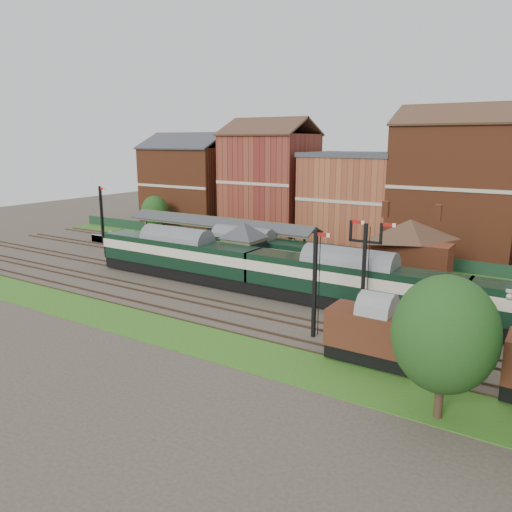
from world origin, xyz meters
The scene contains 18 objects.
ground centered at (0.00, 0.00, 0.00)m, with size 160.00×160.00×0.00m, color #473D33.
grass_back centered at (0.00, 16.00, 0.03)m, with size 90.00×4.50×0.06m, color #2D6619.
grass_front centered at (0.00, -12.00, 0.03)m, with size 90.00×5.00×0.06m, color #2D6619.
fence centered at (0.00, 18.00, 0.75)m, with size 90.00×0.12×1.50m, color #193823.
platform centered at (-5.00, 9.75, 0.50)m, with size 55.00×3.40×1.00m, color #2D2D2D.
signal_box centered at (-3.00, 3.25, 3.19)m, with size 5.40×5.40×6.00m.
brick_hut centered at (5.00, 3.25, 1.20)m, with size 3.20×2.64×2.94m.
station_building centered at (12.00, 9.75, 3.96)m, with size 8.10×8.10×5.90m.
canopy centered at (-11.00, 9.75, 4.58)m, with size 26.00×3.89×4.08m.
semaphore_bracket centered at (12.04, -2.50, 4.63)m, with size 3.60×0.25×8.18m.
semaphore_platform_end centered at (-29.98, 8.00, 4.16)m, with size 1.23×0.25×8.00m.
semaphore_siding centered at (10.02, -7.00, 4.16)m, with size 1.23×0.25×8.00m.
town_backdrop centered at (-0.18, 25.00, 7.00)m, with size 69.00×10.00×16.00m.
dmu_train centered at (9.79, 0.00, 2.55)m, with size 57.02×3.00×4.38m.
platform_railcar centered at (-5.27, 6.50, 2.31)m, with size 17.09×2.70×3.94m.
goods_van_a centered at (15.36, -9.00, 2.11)m, with size 6.11×2.65×3.71m.
tree_far centered at (20.38, -13.55, 4.65)m, with size 5.27×5.27×7.69m.
tree_back centered at (-28.13, 16.55, 3.64)m, with size 4.12×4.12×6.03m.
Camera 1 is at (24.97, -38.38, 14.13)m, focal length 35.00 mm.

